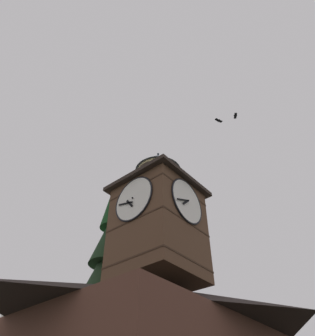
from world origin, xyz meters
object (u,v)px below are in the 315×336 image
flying_bird_low (219,121)px  clock_tower (158,218)px  moon (8,317)px  pine_tree_behind (102,315)px  flying_bird_high (235,116)px

flying_bird_low → clock_tower: bearing=-58.1°
clock_tower → moon: 44.93m
pine_tree_behind → clock_tower: bearing=79.5°
moon → flying_bird_low: (11.02, 46.45, 3.19)m
flying_bird_high → flying_bird_low: 2.31m
clock_tower → pine_tree_behind: (-0.97, -5.26, -4.26)m
moon → flying_bird_high: flying_bird_high is taller
moon → flying_bird_high: (9.38, 47.17, 4.65)m
clock_tower → moon: bearing=-107.5°
flying_bird_high → flying_bird_low: bearing=-23.6°
clock_tower → flying_bird_low: size_ratio=14.61×
pine_tree_behind → flying_bird_low: (-1.41, 9.08, 12.14)m
clock_tower → pine_tree_behind: 6.83m
clock_tower → moon: (-13.40, -42.62, 4.70)m
flying_bird_low → pine_tree_behind: bearing=-81.2°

